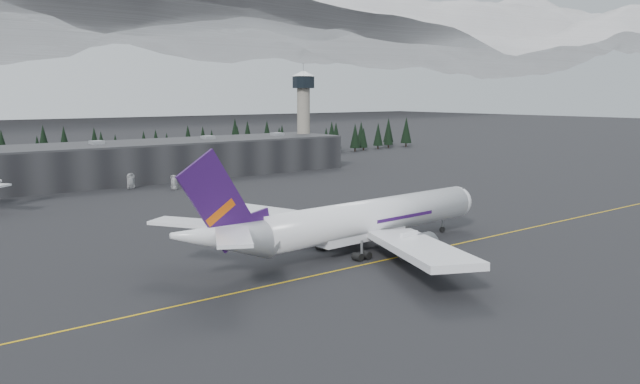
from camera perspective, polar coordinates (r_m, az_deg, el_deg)
ground at (r=112.77m, az=6.26°, el=-5.77°), size 1400.00×1400.00×0.00m
taxiline at (r=111.38m, az=6.98°, el=-5.97°), size 400.00×0.40×0.02m
terminal at (r=218.17m, az=-17.14°, el=2.68°), size 160.00×30.00×12.60m
control_tower at (r=255.70m, az=-1.52°, el=7.77°), size 10.00×10.00×37.70m
treeline at (r=252.90m, az=-20.13°, el=3.61°), size 360.00×20.00×15.00m
jet_main at (r=112.35m, az=2.65°, el=-2.74°), size 70.04×64.55×20.58m
gse_vehicle_a at (r=198.63m, az=-16.92°, el=0.47°), size 2.74×5.01×1.33m
gse_vehicle_b at (r=193.22m, az=-13.14°, el=0.43°), size 4.84×3.85×1.55m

